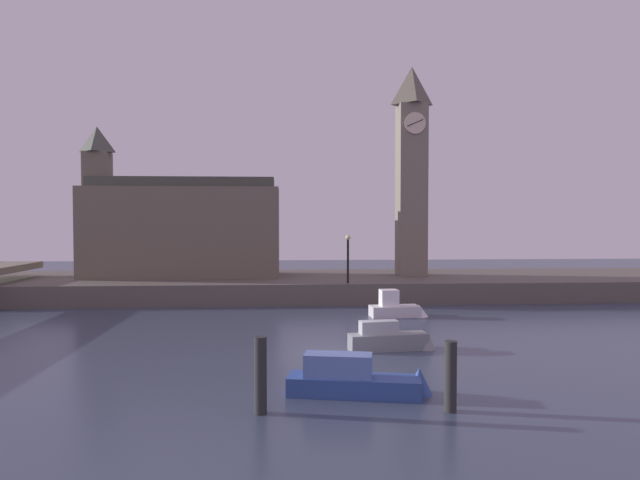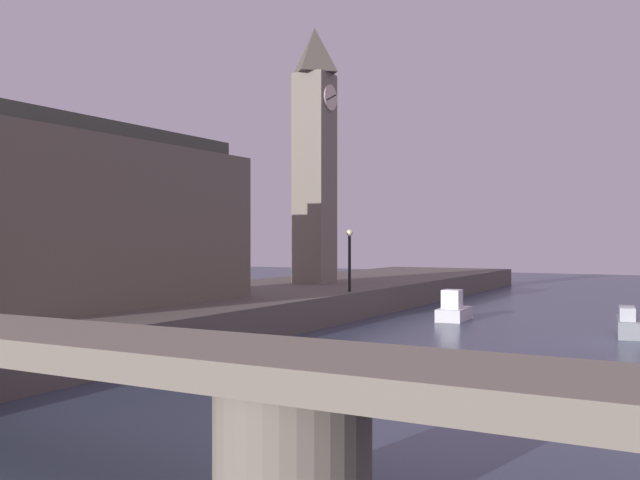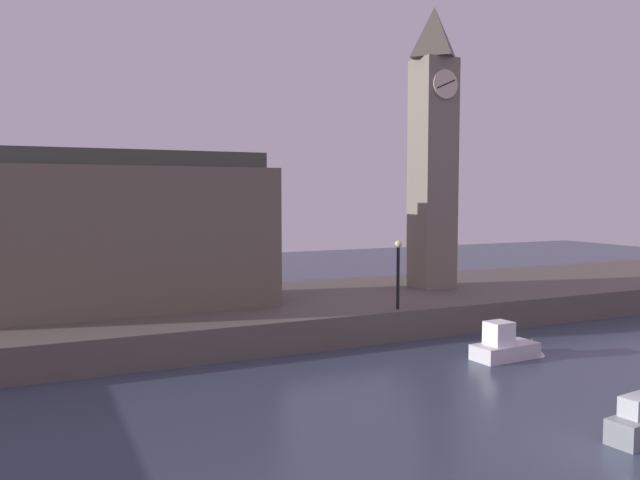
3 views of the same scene
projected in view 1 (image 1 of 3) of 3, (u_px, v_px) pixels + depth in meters
The scene contains 10 objects.
ground_plane at pixel (344, 354), 24.65m from camera, with size 120.00×120.00×0.00m, color #384256.
far_embankment at pixel (317, 285), 44.57m from camera, with size 70.00×12.00×1.50m, color #5B544C.
clock_tower at pixel (411, 168), 44.82m from camera, with size 2.42×2.46×16.65m.
parliament_hall at pixel (178, 227), 44.25m from camera, with size 15.11×5.39×11.71m.
streetlamp at pixel (348, 253), 39.29m from camera, with size 0.36×0.36×3.39m.
mooring_post_left at pixel (260, 375), 17.00m from camera, with size 0.38×0.38×2.35m, color #2A2A2A.
mooring_post_right at pixel (451, 376), 17.20m from camera, with size 0.38×0.38×2.18m, color #2A2A2A.
boat_ferry_white at pixel (399, 308), 34.42m from camera, with size 3.67×1.56×1.67m.
boat_cruiser_grey at pixel (393, 339), 25.49m from camera, with size 4.10×1.39×1.37m.
boat_tour_blue at pixel (364, 380), 18.85m from camera, with size 5.16×2.05×1.61m.
Camera 1 is at (-2.63, -24.35, 5.84)m, focal length 31.54 mm.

